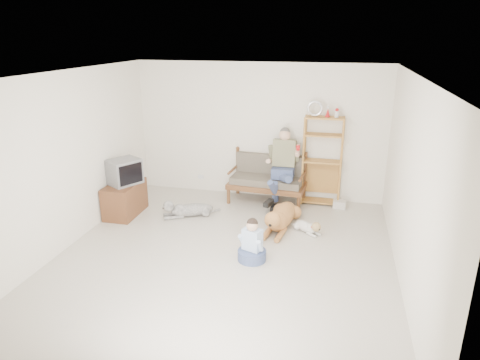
% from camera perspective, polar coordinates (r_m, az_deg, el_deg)
% --- Properties ---
extents(floor, '(5.50, 5.50, 0.00)m').
position_cam_1_polar(floor, '(6.57, -2.13, -10.28)').
color(floor, beige).
rests_on(floor, ground).
extents(ceiling, '(5.50, 5.50, 0.00)m').
position_cam_1_polar(ceiling, '(5.76, -2.47, 13.87)').
color(ceiling, silver).
rests_on(ceiling, ground).
extents(wall_back, '(5.00, 0.00, 5.00)m').
position_cam_1_polar(wall_back, '(8.62, 2.54, 6.50)').
color(wall_back, silver).
rests_on(wall_back, ground).
extents(wall_front, '(5.00, 0.00, 5.00)m').
position_cam_1_polar(wall_front, '(3.68, -13.85, -12.07)').
color(wall_front, silver).
rests_on(wall_front, ground).
extents(wall_left, '(0.00, 5.50, 5.50)m').
position_cam_1_polar(wall_left, '(7.09, -22.21, 2.32)').
color(wall_left, silver).
rests_on(wall_left, ground).
extents(wall_right, '(0.00, 5.50, 5.50)m').
position_cam_1_polar(wall_right, '(5.91, 21.79, -0.78)').
color(wall_right, silver).
rests_on(wall_right, ground).
extents(loveseat, '(1.55, 0.82, 0.95)m').
position_cam_1_polar(loveseat, '(8.52, 3.67, 0.28)').
color(loveseat, brown).
rests_on(loveseat, ground).
extents(man, '(0.58, 0.82, 1.33)m').
position_cam_1_polar(man, '(8.22, 5.47, 1.07)').
color(man, '#45527F').
rests_on(man, loveseat).
extents(etagere, '(0.77, 0.34, 2.03)m').
position_cam_1_polar(etagere, '(8.41, 10.87, 2.62)').
color(etagere, '#BE903B').
rests_on(etagere, ground).
extents(book_stack, '(0.25, 0.18, 0.15)m').
position_cam_1_polar(book_stack, '(8.51, 13.11, -3.17)').
color(book_stack, white).
rests_on(book_stack, ground).
extents(tv_stand, '(0.50, 0.90, 0.60)m').
position_cam_1_polar(tv_stand, '(8.22, -15.13, -2.45)').
color(tv_stand, brown).
rests_on(tv_stand, ground).
extents(crt_tv, '(0.65, 0.69, 0.46)m').
position_cam_1_polar(crt_tv, '(8.05, -15.17, 1.08)').
color(crt_tv, slate).
rests_on(crt_tv, tv_stand).
extents(wall_outlet, '(0.12, 0.02, 0.08)m').
position_cam_1_polar(wall_outlet, '(9.19, -5.25, 0.43)').
color(wall_outlet, silver).
rests_on(wall_outlet, ground).
extents(golden_retriever, '(0.54, 1.57, 0.48)m').
position_cam_1_polar(golden_retriever, '(7.46, 5.41, -4.97)').
color(golden_retriever, '#C67A45').
rests_on(golden_retriever, ground).
extents(shaggy_dog, '(1.01, 0.62, 0.34)m').
position_cam_1_polar(shaggy_dog, '(7.96, -7.10, -3.91)').
color(shaggy_dog, silver).
rests_on(shaggy_dog, ground).
extents(terrier, '(0.56, 0.47, 0.25)m').
position_cam_1_polar(terrier, '(7.37, 9.14, -6.22)').
color(terrier, silver).
rests_on(terrier, ground).
extents(child, '(0.43, 0.43, 0.67)m').
position_cam_1_polar(child, '(6.40, 1.62, -8.67)').
color(child, '#45527F').
rests_on(child, ground).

